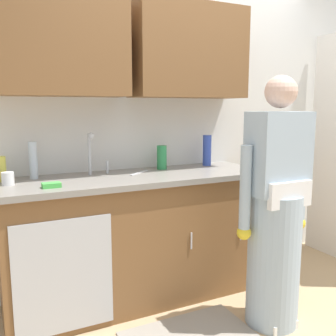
{
  "coord_description": "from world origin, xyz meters",
  "views": [
    {
      "loc": [
        -1.55,
        -1.85,
        1.43
      ],
      "look_at": [
        -0.37,
        0.55,
        1.0
      ],
      "focal_mm": 40.91,
      "sensor_mm": 36.0,
      "label": 1
    }
  ],
  "objects": [
    {
      "name": "ground_plane",
      "position": [
        0.0,
        0.0,
        0.0
      ],
      "size": [
        9.0,
        9.0,
        0.0
      ],
      "primitive_type": "plane",
      "color": "tan"
    },
    {
      "name": "kitchen_wall_with_uppers",
      "position": [
        -0.14,
        0.99,
        1.48
      ],
      "size": [
        4.8,
        0.44,
        2.7
      ],
      "color": "silver",
      "rests_on": "ground"
    },
    {
      "name": "counter_cabinet",
      "position": [
        -0.55,
        0.7,
        0.45
      ],
      "size": [
        1.9,
        0.62,
        0.9
      ],
      "color": "brown",
      "rests_on": "ground"
    },
    {
      "name": "countertop",
      "position": [
        -0.55,
        0.7,
        0.92
      ],
      "size": [
        1.96,
        0.66,
        0.04
      ],
      "primitive_type": "cube",
      "color": "gray",
      "rests_on": "counter_cabinet"
    },
    {
      "name": "sink",
      "position": [
        -0.81,
        0.71,
        0.93
      ],
      "size": [
        0.5,
        0.36,
        0.35
      ],
      "color": "#B7BABF",
      "rests_on": "counter_cabinet"
    },
    {
      "name": "person_at_sink",
      "position": [
        0.12,
        -0.02,
        0.69
      ],
      "size": [
        0.55,
        0.34,
        1.62
      ],
      "color": "white",
      "rests_on": "ground"
    },
    {
      "name": "bottle_water_tall",
      "position": [
        0.15,
        0.87,
        1.07
      ],
      "size": [
        0.07,
        0.07,
        0.26
      ],
      "primitive_type": "cylinder",
      "color": "#334CB2",
      "rests_on": "countertop"
    },
    {
      "name": "bottle_cleaner_spray",
      "position": [
        -1.44,
        0.86,
        1.02
      ],
      "size": [
        0.06,
        0.06,
        0.17
      ],
      "primitive_type": "cylinder",
      "color": "#D8D14C",
      "rests_on": "countertop"
    },
    {
      "name": "bottle_dish_liquid",
      "position": [
        -0.27,
        0.86,
        1.03
      ],
      "size": [
        0.08,
        0.08,
        0.19
      ],
      "primitive_type": "cylinder",
      "color": "#2D8C4C",
      "rests_on": "countertop"
    },
    {
      "name": "bottle_water_short",
      "position": [
        -1.24,
        0.87,
        1.07
      ],
      "size": [
        0.06,
        0.06,
        0.26
      ],
      "primitive_type": "cylinder",
      "color": "silver",
      "rests_on": "countertop"
    },
    {
      "name": "cup_by_sink",
      "position": [
        -1.41,
        0.72,
        0.98
      ],
      "size": [
        0.08,
        0.08,
        0.08
      ],
      "primitive_type": "cylinder",
      "color": "white",
      "rests_on": "countertop"
    },
    {
      "name": "knife_on_counter",
      "position": [
        -0.5,
        0.77,
        0.94
      ],
      "size": [
        0.2,
        0.17,
        0.01
      ],
      "primitive_type": "cube",
      "rotation": [
        0.0,
        0.0,
        3.82
      ],
      "color": "silver",
      "rests_on": "countertop"
    },
    {
      "name": "sponge",
      "position": [
        -1.18,
        0.52,
        0.96
      ],
      "size": [
        0.11,
        0.07,
        0.03
      ],
      "primitive_type": "cube",
      "color": "#4CBF4C",
      "rests_on": "countertop"
    }
  ]
}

